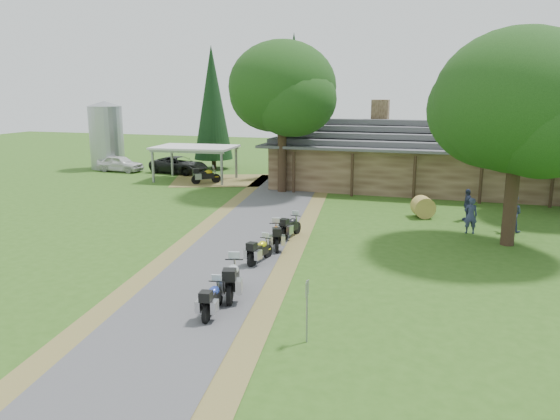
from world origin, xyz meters
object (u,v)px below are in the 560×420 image
(motorcycle_row_b, at_px, (232,277))
(motorcycle_carport_a, at_px, (206,175))
(silo, at_px, (106,135))
(motorcycle_row_a, at_px, (212,297))
(motorcycle_row_c, at_px, (260,249))
(motorcycle_row_e, at_px, (291,225))
(car_white_sedan, at_px, (120,161))
(car_dark_suv, at_px, (179,161))
(hay_bale, at_px, (423,207))
(motorcycle_row_d, at_px, (276,235))
(carport, at_px, (196,163))
(lodge, at_px, (419,154))

(motorcycle_row_b, relative_size, motorcycle_carport_a, 1.03)
(silo, distance_m, motorcycle_row_a, 35.20)
(motorcycle_row_a, bearing_deg, motorcycle_row_c, -3.64)
(motorcycle_row_a, distance_m, motorcycle_row_e, 9.52)
(car_white_sedan, xyz_separation_m, car_dark_suv, (5.30, 0.65, 0.19))
(motorcycle_carport_a, bearing_deg, motorcycle_row_a, -105.76)
(motorcycle_row_b, bearing_deg, hay_bale, -36.99)
(car_white_sedan, relative_size, motorcycle_carport_a, 2.63)
(motorcycle_carport_a, bearing_deg, hay_bale, -63.11)
(silo, xyz_separation_m, motorcycle_carport_a, (11.81, -4.80, -2.29))
(motorcycle_row_b, bearing_deg, motorcycle_row_d, -12.30)
(silo, xyz_separation_m, motorcycle_row_b, (22.36, -25.46, -2.28))
(car_white_sedan, height_order, motorcycle_carport_a, car_white_sedan)
(silo, height_order, motorcycle_carport_a, silo)
(motorcycle_row_e, bearing_deg, car_white_sedan, 61.56)
(motorcycle_row_d, bearing_deg, carport, 16.39)
(carport, relative_size, motorcycle_row_d, 3.32)
(motorcycle_row_b, xyz_separation_m, motorcycle_row_d, (-0.32, 5.93, -0.07))
(motorcycle_row_a, height_order, motorcycle_row_c, motorcycle_row_a)
(motorcycle_row_d, bearing_deg, motorcycle_row_e, -22.79)
(lodge, bearing_deg, car_white_sedan, 178.69)
(car_white_sedan, distance_m, motorcycle_row_c, 28.41)
(car_dark_suv, bearing_deg, lodge, -82.93)
(car_dark_suv, bearing_deg, motorcycle_row_b, -138.29)
(car_white_sedan, distance_m, motorcycle_carport_a, 10.26)
(motorcycle_row_b, height_order, motorcycle_row_d, motorcycle_row_b)
(carport, bearing_deg, lodge, 1.63)
(motorcycle_row_c, relative_size, hay_bale, 1.43)
(lodge, distance_m, motorcycle_row_c, 20.45)
(hay_bale, bearing_deg, carport, 156.20)
(motorcycle_row_c, relative_size, motorcycle_carport_a, 0.83)
(carport, relative_size, hay_bale, 5.27)
(motorcycle_row_e, bearing_deg, hay_bale, -32.38)
(silo, xyz_separation_m, car_white_sedan, (2.14, -1.37, -2.10))
(carport, relative_size, car_dark_suv, 1.10)
(silo, xyz_separation_m, carport, (10.38, -3.59, -1.65))
(lodge, bearing_deg, motorcycle_row_d, -106.12)
(carport, bearing_deg, hay_bale, -27.78)
(carport, distance_m, motorcycle_row_e, 18.29)
(motorcycle_carport_a, xyz_separation_m, hay_bale, (16.15, -6.54, -0.10))
(lodge, distance_m, silo, 27.20)
(motorcycle_row_b, distance_m, hay_bale, 15.19)
(carport, bearing_deg, motorcycle_carport_a, -44.37)
(motorcycle_row_c, bearing_deg, motorcycle_row_b, -164.38)
(motorcycle_row_b, bearing_deg, lodge, -26.84)
(hay_bale, bearing_deg, lodge, 95.04)
(motorcycle_row_b, bearing_deg, motorcycle_row_a, 164.17)
(car_white_sedan, distance_m, motorcycle_row_d, 26.94)
(motorcycle_row_c, height_order, hay_bale, hay_bale)
(car_white_sedan, bearing_deg, hay_bale, -107.71)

